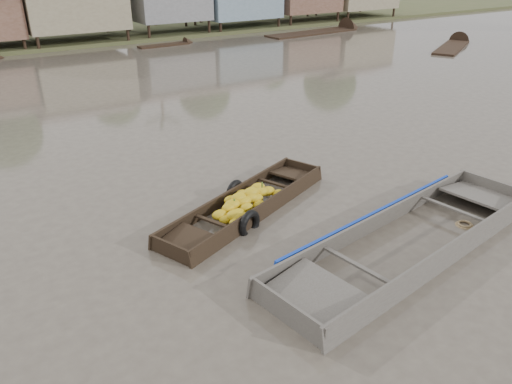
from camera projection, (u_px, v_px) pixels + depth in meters
ground at (303, 236)px, 11.43m from camera, size 120.00×120.00×0.00m
banana_boat at (245, 206)px, 12.47m from camera, size 5.61×3.30×0.77m
viewer_boat at (409, 244)px, 11.01m from camera, size 7.95×3.14×0.62m
distant_boats at (189, 51)px, 32.68m from camera, size 45.85×14.98×0.35m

